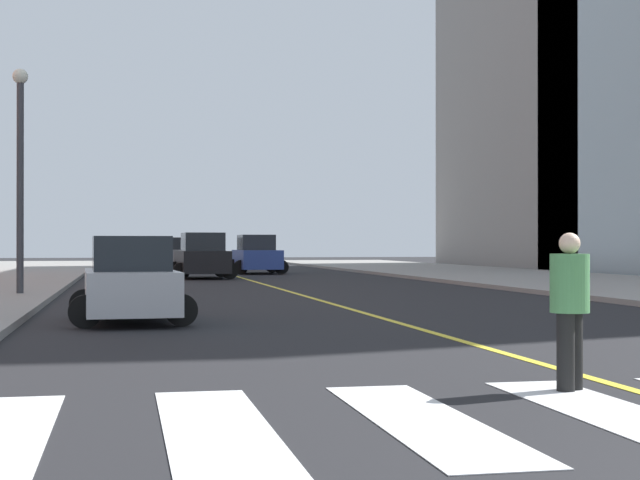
% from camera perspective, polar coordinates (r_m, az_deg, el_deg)
% --- Properties ---
extents(lane_divider_paint, '(0.16, 80.00, 0.01)m').
position_cam_1_polar(lane_divider_paint, '(44.46, -4.64, -2.24)').
color(lane_divider_paint, yellow).
rests_on(lane_divider_paint, ground).
extents(parking_garage_concrete, '(18.00, 24.00, 29.50)m').
position_cam_1_polar(parking_garage_concrete, '(69.26, 17.25, 10.74)').
color(parking_garage_concrete, gray).
rests_on(parking_garage_concrete, ground).
extents(car_blue_nearest, '(2.92, 4.62, 2.05)m').
position_cam_1_polar(car_blue_nearest, '(51.21, -3.75, -0.91)').
color(car_blue_nearest, '#2D479E').
rests_on(car_blue_nearest, ground).
extents(car_gray_second, '(2.90, 4.53, 1.99)m').
position_cam_1_polar(car_gray_second, '(63.49, -8.45, -0.81)').
color(car_gray_second, slate).
rests_on(car_gray_second, ground).
extents(car_white_third, '(2.61, 4.19, 1.87)m').
position_cam_1_polar(car_white_third, '(54.22, -11.49, -0.96)').
color(car_white_third, silver).
rests_on(car_white_third, ground).
extents(car_black_fourth, '(2.99, 4.69, 2.07)m').
position_cam_1_polar(car_black_fourth, '(44.12, -6.96, -1.01)').
color(car_black_fourth, black).
rests_on(car_black_fourth, ground).
extents(car_silver_fifth, '(2.49, 3.88, 1.70)m').
position_cam_1_polar(car_silver_fifth, '(19.40, -11.11, -2.46)').
color(car_silver_fifth, '#B7B7BC').
rests_on(car_silver_fifth, ground).
extents(pedestrian_crossing, '(0.41, 0.41, 1.67)m').
position_cam_1_polar(pedestrian_crossing, '(10.52, 14.50, -3.66)').
color(pedestrian_crossing, black).
rests_on(pedestrian_crossing, ground).
extents(fire_hydrant, '(0.26, 0.26, 0.89)m').
position_cam_1_polar(fire_hydrant, '(29.62, 15.24, -2.12)').
color(fire_hydrant, red).
rests_on(fire_hydrant, sidewalk_kerb_east).
extents(street_lamp, '(0.44, 0.44, 6.41)m').
position_cam_1_polar(street_lamp, '(28.95, -17.26, 4.62)').
color(street_lamp, '#38383D').
rests_on(street_lamp, sidewalk_kerb_west).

